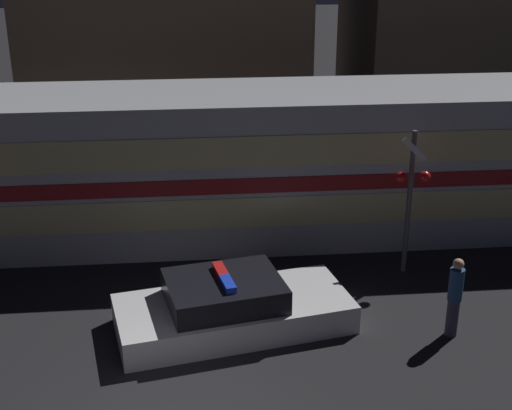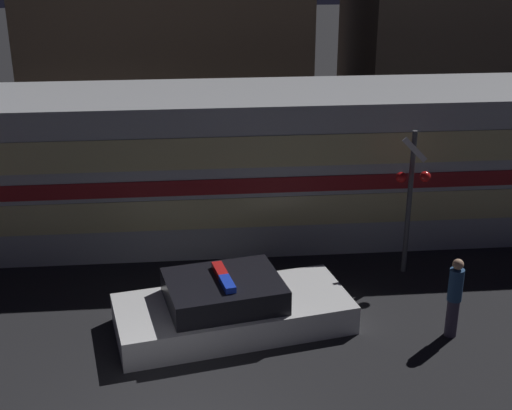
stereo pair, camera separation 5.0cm
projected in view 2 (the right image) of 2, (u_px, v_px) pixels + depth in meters
The scene contains 5 objects.
train at pixel (274, 163), 17.68m from camera, with size 17.51×3.18×3.64m.
police_car at pixel (231, 308), 13.82m from camera, with size 4.80×2.76×1.18m.
pedestrian at pixel (454, 297), 13.40m from camera, with size 0.27×0.27×1.62m.
crossing_signal_near at pixel (411, 191), 15.45m from camera, with size 0.77×0.30×3.30m.
building_left at pixel (169, 54), 24.12m from camera, with size 8.99×5.97×6.43m.
Camera 2 is at (0.42, -8.59, 7.42)m, focal length 50.00 mm.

